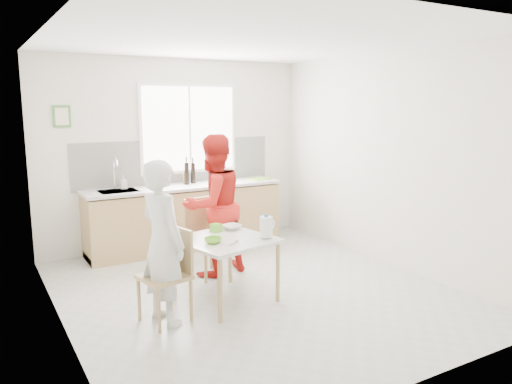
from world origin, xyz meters
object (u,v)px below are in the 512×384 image
dining_table (225,245)px  wine_bottle_a (187,173)px  chair_left (170,270)px  chair_far (205,233)px  bowl_green (213,240)px  person_red (213,205)px  milk_jug (266,226)px  person_white (163,243)px  wine_bottle_b (193,173)px  bowl_white (232,227)px

dining_table → wine_bottle_a: 2.20m
chair_left → wine_bottle_a: size_ratio=2.80×
chair_far → wine_bottle_a: 1.38m
bowl_green → person_red: bearing=64.3°
wine_bottle_a → person_red: bearing=-98.0°
chair_left → chair_far: bearing=128.5°
chair_far → milk_jug: bearing=-91.4°
chair_left → bowl_green: chair_left is taller
dining_table → person_white: 0.77m
person_white → chair_far: bearing=-53.4°
person_white → dining_table: bearing=-90.0°
wine_bottle_a → wine_bottle_b: wine_bottle_a is taller
dining_table → milk_jug: 0.47m
person_red → wine_bottle_b: size_ratio=5.69×
person_white → bowl_green: bearing=-95.1°
dining_table → chair_left: (-0.67, -0.15, -0.12)m
person_white → bowl_white: 1.09m
milk_jug → bowl_white: bearing=92.5°
bowl_white → chair_far: bearing=97.7°
person_white → wine_bottle_a: size_ratio=4.88×
bowl_white → wine_bottle_b: 1.92m
bowl_green → wine_bottle_b: wine_bottle_b is taller
milk_jug → wine_bottle_b: size_ratio=0.78×
dining_table → bowl_green: (-0.18, -0.09, 0.10)m
bowl_green → milk_jug: 0.58m
chair_far → bowl_white: chair_far is taller
dining_table → person_white: size_ratio=0.68×
wine_bottle_a → chair_far: bearing=-103.1°
bowl_white → wine_bottle_a: size_ratio=0.65×
chair_left → person_white: 0.30m
bowl_white → wine_bottle_a: (0.21, 1.79, 0.38)m
chair_far → bowl_green: (-0.35, -0.97, 0.19)m
dining_table → bowl_green: bowl_green is taller
person_white → wine_bottle_a: 2.58m
chair_left → dining_table: bearing=90.0°
bowl_green → wine_bottle_a: (0.63, 2.19, 0.37)m
dining_table → wine_bottle_b: size_ratio=3.51×
dining_table → person_red: (0.27, 0.84, 0.24)m
dining_table → person_white: (-0.74, -0.17, 0.17)m
person_red → person_white: bearing=32.5°
chair_far → wine_bottle_b: 1.46m
person_red → bowl_green: (-0.45, -0.94, -0.15)m
dining_table → person_red: bearing=72.4°
person_white → person_red: bearing=-57.5°
dining_table → chair_left: chair_left is taller
wine_bottle_a → person_white: bearing=-117.5°
person_white → wine_bottle_b: (1.31, 2.33, 0.29)m
bowl_white → person_red: bearing=86.9°
chair_far → milk_jug: size_ratio=4.00×
wine_bottle_b → chair_far: bearing=-107.7°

